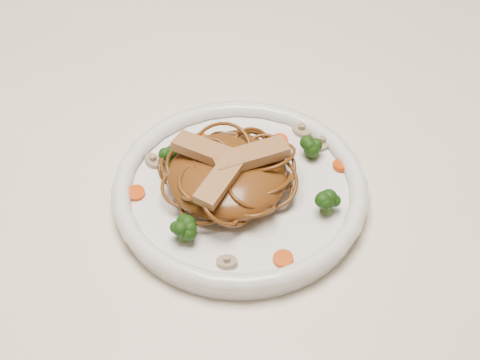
{
  "coord_description": "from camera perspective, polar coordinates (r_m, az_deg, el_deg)",
  "views": [
    {
      "loc": [
        0.05,
        -0.55,
        1.31
      ],
      "look_at": [
        0.07,
        -0.04,
        0.78
      ],
      "focal_mm": 53.56,
      "sensor_mm": 36.0,
      "label": 1
    }
  ],
  "objects": [
    {
      "name": "table",
      "position": [
        0.86,
        -4.6,
        -4.31
      ],
      "size": [
        1.2,
        0.8,
        0.75
      ],
      "color": "white",
      "rests_on": "ground"
    },
    {
      "name": "plate",
      "position": [
        0.76,
        0.0,
        -1.15
      ],
      "size": [
        0.34,
        0.34,
        0.02
      ],
      "primitive_type": "cylinder",
      "rotation": [
        0.0,
        0.0,
        -0.36
      ],
      "color": "white",
      "rests_on": "table"
    },
    {
      "name": "noodle_mound",
      "position": [
        0.74,
        -1.0,
        0.38
      ],
      "size": [
        0.13,
        0.13,
        0.04
      ],
      "primitive_type": "ellipsoid",
      "rotation": [
        0.0,
        0.0,
        0.01
      ],
      "color": "brown",
      "rests_on": "plate"
    },
    {
      "name": "chicken_a",
      "position": [
        0.72,
        0.87,
        1.95
      ],
      "size": [
        0.08,
        0.05,
        0.01
      ],
      "primitive_type": "cube",
      "rotation": [
        0.0,
        0.0,
        0.34
      ],
      "color": "tan",
      "rests_on": "noodle_mound"
    },
    {
      "name": "chicken_b",
      "position": [
        0.73,
        -2.57,
        2.3
      ],
      "size": [
        0.08,
        0.06,
        0.01
      ],
      "primitive_type": "cube",
      "rotation": [
        0.0,
        0.0,
        2.62
      ],
      "color": "tan",
      "rests_on": "noodle_mound"
    },
    {
      "name": "chicken_c",
      "position": [
        0.7,
        -1.53,
        0.08
      ],
      "size": [
        0.06,
        0.07,
        0.01
      ],
      "primitive_type": "cube",
      "rotation": [
        0.0,
        0.0,
        4.16
      ],
      "color": "tan",
      "rests_on": "noodle_mound"
    },
    {
      "name": "broccoli_0",
      "position": [
        0.78,
        5.86,
        2.82
      ],
      "size": [
        0.04,
        0.04,
        0.03
      ],
      "primitive_type": null,
      "rotation": [
        0.0,
        0.0,
        -0.36
      ],
      "color": "#1C450E",
      "rests_on": "plate"
    },
    {
      "name": "broccoli_1",
      "position": [
        0.77,
        -5.55,
        1.93
      ],
      "size": [
        0.03,
        0.03,
        0.03
      ],
      "primitive_type": null,
      "rotation": [
        0.0,
        0.0,
        0.07
      ],
      "color": "#1C450E",
      "rests_on": "plate"
    },
    {
      "name": "broccoli_2",
      "position": [
        0.7,
        -4.56,
        -3.75
      ],
      "size": [
        0.04,
        0.04,
        0.03
      ],
      "primitive_type": null,
      "rotation": [
        0.0,
        0.0,
        -0.31
      ],
      "color": "#1C450E",
      "rests_on": "plate"
    },
    {
      "name": "broccoli_3",
      "position": [
        0.72,
        7.03,
        -1.6
      ],
      "size": [
        0.04,
        0.04,
        0.03
      ],
      "primitive_type": null,
      "rotation": [
        0.0,
        0.0,
        0.37
      ],
      "color": "#1C450E",
      "rests_on": "plate"
    },
    {
      "name": "carrot_0",
      "position": [
        0.8,
        3.15,
        3.1
      ],
      "size": [
        0.02,
        0.02,
        0.0
      ],
      "primitive_type": "cylinder",
      "rotation": [
        0.0,
        0.0,
        0.22
      ],
      "color": "#D85107",
      "rests_on": "plate"
    },
    {
      "name": "carrot_1",
      "position": [
        0.75,
        -8.31,
        -1.05
      ],
      "size": [
        0.02,
        0.02,
        0.0
      ],
      "primitive_type": "cylinder",
      "rotation": [
        0.0,
        0.0,
        0.03
      ],
      "color": "#D85107",
      "rests_on": "plate"
    },
    {
      "name": "carrot_2",
      "position": [
        0.78,
        8.09,
        1.17
      ],
      "size": [
        0.02,
        0.02,
        0.0
      ],
      "primitive_type": "cylinder",
      "rotation": [
        0.0,
        0.0,
        -0.21
      ],
      "color": "#D85107",
      "rests_on": "plate"
    },
    {
      "name": "carrot_3",
      "position": [
        0.8,
        -3.18,
        3.22
      ],
      "size": [
        0.02,
        0.02,
        0.0
      ],
      "primitive_type": "cylinder",
      "rotation": [
        0.0,
        0.0,
        0.03
      ],
      "color": "#D85107",
      "rests_on": "plate"
    },
    {
      "name": "carrot_4",
      "position": [
        0.69,
        3.46,
        -6.3
      ],
      "size": [
        0.02,
        0.02,
        0.0
      ],
      "primitive_type": "cylinder",
      "rotation": [
        0.0,
        0.0,
        0.07
      ],
      "color": "#D85107",
      "rests_on": "plate"
    },
    {
      "name": "mushroom_0",
      "position": [
        0.69,
        -1.06,
        -6.55
      ],
      "size": [
        0.02,
        0.02,
        0.01
      ],
      "primitive_type": "cylinder",
      "rotation": [
        0.0,
        0.0,
        -0.14
      ],
      "color": "tan",
      "rests_on": "plate"
    },
    {
      "name": "mushroom_1",
      "position": [
        0.8,
        6.6,
        2.97
      ],
      "size": [
        0.03,
        0.03,
        0.01
      ],
      "primitive_type": "cylinder",
      "rotation": [
        0.0,
        0.0,
        1.0
      ],
      "color": "tan",
      "rests_on": "plate"
    },
    {
      "name": "mushroom_2",
      "position": [
        0.78,
        -6.92,
        1.5
      ],
      "size": [
        0.03,
        0.03,
        0.01
      ],
      "primitive_type": "cylinder",
      "rotation": [
        0.0,
        0.0,
        -0.91
      ],
      "color": "tan",
      "rests_on": "plate"
    },
    {
      "name": "mushroom_3",
      "position": [
        0.82,
        4.92,
        3.99
      ],
      "size": [
        0.04,
        0.04,
        0.01
      ],
      "primitive_type": "cylinder",
      "rotation": [
        0.0,
        0.0,
        2.15
      ],
      "color": "tan",
      "rests_on": "plate"
    }
  ]
}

